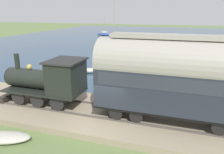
{
  "coord_description": "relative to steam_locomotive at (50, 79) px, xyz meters",
  "views": [
    {
      "loc": [
        -10.59,
        -3.98,
        6.39
      ],
      "look_at": [
        5.29,
        1.16,
        1.34
      ],
      "focal_mm": 35.0,
      "sensor_mm": 36.0,
      "label": 1
    }
  ],
  "objects": [
    {
      "name": "ground_plane",
      "position": [
        -1.06,
        -4.04,
        -2.16
      ],
      "size": [
        200.0,
        200.0,
        0.0
      ],
      "primitive_type": "plane",
      "color": "#607542"
    },
    {
      "name": "harbor_water",
      "position": [
        43.1,
        -4.04,
        -2.15
      ],
      "size": [
        80.0,
        80.0,
        0.01
      ],
      "color": "#2D4760",
      "rests_on": "ground"
    },
    {
      "name": "rail_embankment",
      "position": [
        -0.0,
        -4.04,
        -1.98
      ],
      "size": [
        5.59,
        56.0,
        0.48
      ],
      "color": "gray",
      "rests_on": "ground"
    },
    {
      "name": "steam_locomotive",
      "position": [
        0.0,
        0.0,
        0.0
      ],
      "size": [
        2.42,
        5.82,
        3.21
      ],
      "color": "black",
      "rests_on": "rail_embankment"
    },
    {
      "name": "passenger_coach",
      "position": [
        0.0,
        -8.03,
        0.93
      ],
      "size": [
        2.52,
        9.32,
        4.79
      ],
      "color": "black",
      "rests_on": "rail_embankment"
    },
    {
      "name": "sailboat_green",
      "position": [
        31.74,
        5.61,
        -1.35
      ],
      "size": [
        2.76,
        5.95,
        9.78
      ],
      "rotation": [
        0.0,
        0.0,
        -0.26
      ],
      "color": "#236B42",
      "rests_on": "harbor_water"
    },
    {
      "name": "sailboat_blue",
      "position": [
        44.11,
        12.18,
        -1.66
      ],
      "size": [
        2.01,
        4.62,
        4.91
      ],
      "rotation": [
        0.0,
        0.0,
        -0.19
      ],
      "color": "#335199",
      "rests_on": "harbor_water"
    },
    {
      "name": "rowboat_off_pier",
      "position": [
        9.15,
        1.22,
        -1.88
      ],
      "size": [
        1.96,
        3.08,
        0.53
      ],
      "rotation": [
        0.0,
        0.0,
        0.41
      ],
      "color": "#B7B2A3",
      "rests_on": "harbor_water"
    },
    {
      "name": "rowboat_mid_harbor",
      "position": [
        6.01,
        -2.79,
        -1.96
      ],
      "size": [
        1.69,
        2.53,
        0.38
      ],
      "rotation": [
        0.0,
        0.0,
        -0.41
      ],
      "color": "silver",
      "rests_on": "harbor_water"
    },
    {
      "name": "rowboat_far_out",
      "position": [
        5.29,
        -6.2,
        -1.93
      ],
      "size": [
        1.81,
        2.38,
        0.43
      ],
      "rotation": [
        0.0,
        0.0,
        0.54
      ],
      "color": "#B7B2A3",
      "rests_on": "harbor_water"
    },
    {
      "name": "beached_dinghy",
      "position": [
        -4.1,
        0.26,
        -1.94
      ],
      "size": [
        1.88,
        3.0,
        0.44
      ],
      "color": "#B7B2A3",
      "rests_on": "ground"
    }
  ]
}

